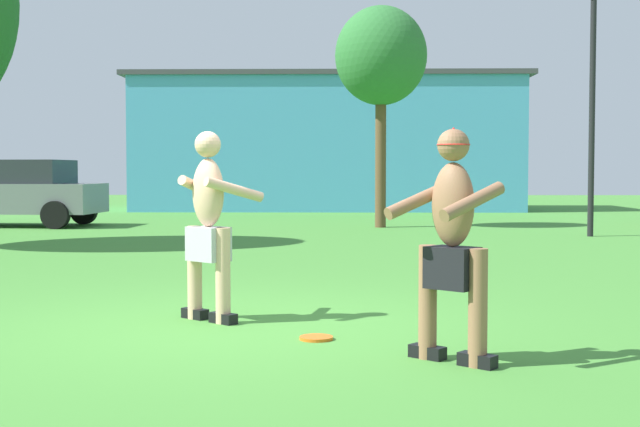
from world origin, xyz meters
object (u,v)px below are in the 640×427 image
object	(u,v)px
player_with_cap	(452,236)
car_gray_mid_lot	(11,192)
player_in_gray	(209,222)
lamp_post	(593,76)
tree_right_field	(381,58)
frisbee	(316,338)

from	to	relation	value
player_with_cap	car_gray_mid_lot	bearing A→B (deg)	120.44
player_with_cap	player_in_gray	distance (m)	2.52
player_in_gray	lamp_post	world-z (taller)	lamp_post
player_in_gray	car_gray_mid_lot	xyz separation A→B (m)	(-6.67, 12.98, -0.05)
player_with_cap	lamp_post	distance (m)	12.63
player_with_cap	tree_right_field	distance (m)	14.70
player_in_gray	car_gray_mid_lot	bearing A→B (deg)	117.21
car_gray_mid_lot	tree_right_field	size ratio (longest dim) A/B	0.86
player_in_gray	tree_right_field	distance (m)	13.27
player_with_cap	car_gray_mid_lot	size ratio (longest dim) A/B	0.37
tree_right_field	frisbee	bearing A→B (deg)	-94.90
player_in_gray	tree_right_field	xyz separation A→B (m)	(2.13, 12.74, 3.07)
lamp_post	tree_right_field	bearing A→B (deg)	146.34
player_in_gray	lamp_post	distance (m)	12.01
player_with_cap	player_in_gray	bearing A→B (deg)	139.52
frisbee	car_gray_mid_lot	xyz separation A→B (m)	(-7.64, 13.82, 0.81)
player_in_gray	car_gray_mid_lot	world-z (taller)	player_in_gray
frisbee	lamp_post	size ratio (longest dim) A/B	0.05
tree_right_field	player_with_cap	bearing A→B (deg)	-90.84
lamp_post	frisbee	bearing A→B (deg)	-115.90
frisbee	lamp_post	bearing A→B (deg)	64.10
frisbee	tree_right_field	distance (m)	14.18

